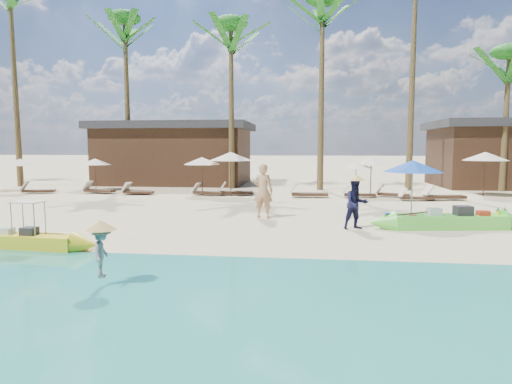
# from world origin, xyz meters

# --- Properties ---
(ground) EXTENTS (240.00, 240.00, 0.00)m
(ground) POSITION_xyz_m (0.00, 0.00, 0.00)
(ground) COLOR beige
(ground) RESTS_ON ground
(wet_sand_strip) EXTENTS (240.00, 4.50, 0.01)m
(wet_sand_strip) POSITION_xyz_m (0.00, -5.00, 0.00)
(wet_sand_strip) COLOR tan
(wet_sand_strip) RESTS_ON ground
(green_canoe) EXTENTS (5.71, 1.27, 0.73)m
(green_canoe) POSITION_xyz_m (5.84, 1.83, 0.25)
(green_canoe) COLOR #5DE245
(green_canoe) RESTS_ON ground
(yellow_canoe) EXTENTS (4.70, 0.82, 1.22)m
(yellow_canoe) POSITION_xyz_m (-5.90, -2.23, 0.20)
(yellow_canoe) COLOR yellow
(yellow_canoe) RESTS_ON ground
(tourist) EXTENTS (0.80, 0.60, 2.00)m
(tourist) POSITION_xyz_m (-0.25, 3.19, 1.00)
(tourist) COLOR tan
(tourist) RESTS_ON ground
(vendor_green) EXTENTS (0.93, 0.82, 1.61)m
(vendor_green) POSITION_xyz_m (2.88, 1.41, 0.81)
(vendor_green) COLOR #131435
(vendor_green) RESTS_ON ground
(vendor_yellow) EXTENTS (0.50, 0.68, 0.95)m
(vendor_yellow) POSITION_xyz_m (-2.44, -4.87, 0.66)
(vendor_yellow) COLOR gray
(vendor_yellow) RESTS_ON ground
(blue_umbrella) EXTENTS (2.00, 2.00, 2.15)m
(blue_umbrella) POSITION_xyz_m (4.92, 2.86, 1.94)
(blue_umbrella) COLOR #99999E
(blue_umbrella) RESTS_ON ground
(resort_parasol_2) EXTENTS (1.88, 1.88, 1.93)m
(resort_parasol_2) POSITION_xyz_m (-14.85, 10.33, 1.74)
(resort_parasol_2) COLOR #3D2419
(resort_parasol_2) RESTS_ON ground
(lounger_2_left) EXTENTS (1.85, 1.02, 0.60)m
(lounger_2_left) POSITION_xyz_m (-13.70, 9.94, 0.20)
(lounger_2_left) COLOR #3D2419
(lounger_2_left) RESTS_ON ground
(resort_parasol_3) EXTENTS (1.85, 1.85, 1.91)m
(resort_parasol_3) POSITION_xyz_m (-11.28, 12.08, 1.72)
(resort_parasol_3) COLOR #3D2419
(resort_parasol_3) RESTS_ON ground
(lounger_3_left) EXTENTS (1.86, 0.80, 0.61)m
(lounger_3_left) POSITION_xyz_m (-10.34, 10.43, 0.20)
(lounger_3_left) COLOR #3D2419
(lounger_3_left) RESTS_ON ground
(lounger_3_right) EXTENTS (1.71, 0.94, 0.56)m
(lounger_3_right) POSITION_xyz_m (-8.18, 10.55, 0.19)
(lounger_3_right) COLOR #3D2419
(lounger_3_right) RESTS_ON ground
(resort_parasol_4) EXTENTS (1.99, 1.99, 2.05)m
(resort_parasol_4) POSITION_xyz_m (-4.32, 10.42, 1.85)
(resort_parasol_4) COLOR #3D2419
(resort_parasol_4) RESTS_ON ground
(lounger_4_left) EXTENTS (1.71, 0.66, 0.57)m
(lounger_4_left) POSITION_xyz_m (-7.89, 10.00, 0.19)
(lounger_4_left) COLOR #3D2419
(lounger_4_left) RESTS_ON ground
(lounger_4_right) EXTENTS (1.80, 0.76, 0.59)m
(lounger_4_right) POSITION_xyz_m (-4.02, 10.17, 0.20)
(lounger_4_right) COLOR #3D2419
(lounger_4_right) RESTS_ON ground
(resort_parasol_5) EXTENTS (2.27, 2.27, 2.34)m
(resort_parasol_5) POSITION_xyz_m (-2.66, 10.02, 2.11)
(resort_parasol_5) COLOR #3D2419
(resort_parasol_5) RESTS_ON ground
(lounger_5_left) EXTENTS (1.93, 0.86, 0.63)m
(lounger_5_left) POSITION_xyz_m (-2.55, 10.39, 0.21)
(lounger_5_left) COLOR #3D2419
(lounger_5_left) RESTS_ON ground
(resort_parasol_6) EXTENTS (1.79, 1.79, 1.85)m
(resort_parasol_6) POSITION_xyz_m (3.90, 10.63, 1.66)
(resort_parasol_6) COLOR #3D2419
(resort_parasol_6) RESTS_ON ground
(lounger_6_left) EXTENTS (1.97, 0.61, 0.67)m
(lounger_6_left) POSITION_xyz_m (1.36, 9.87, 0.22)
(lounger_6_left) COLOR #3D2419
(lounger_6_left) RESTS_ON ground
(lounger_6_right) EXTENTS (1.68, 0.57, 0.56)m
(lounger_6_right) POSITION_xyz_m (3.94, 10.16, 0.19)
(lounger_6_right) COLOR #3D2419
(lounger_6_right) RESTS_ON ground
(resort_parasol_7) EXTENTS (1.99, 1.99, 2.05)m
(resort_parasol_7) POSITION_xyz_m (4.73, 11.01, 1.85)
(resort_parasol_7) COLOR #3D2419
(resort_parasol_7) RESTS_ON ground
(lounger_7_left) EXTENTS (1.73, 1.04, 0.56)m
(lounger_7_left) POSITION_xyz_m (5.74, 10.57, 0.19)
(lounger_7_left) COLOR #3D2419
(lounger_7_left) RESTS_ON ground
(lounger_7_right) EXTENTS (1.66, 0.57, 0.56)m
(lounger_7_right) POSITION_xyz_m (6.54, 9.10, 0.19)
(lounger_7_right) COLOR #3D2419
(lounger_7_right) RESTS_ON ground
(resort_parasol_8) EXTENTS (2.27, 2.27, 2.34)m
(resort_parasol_8) POSITION_xyz_m (10.67, 11.57, 2.11)
(resort_parasol_8) COLOR #3D2419
(resort_parasol_8) RESTS_ON ground
(lounger_8_left) EXTENTS (2.05, 0.83, 0.68)m
(lounger_8_left) POSITION_xyz_m (7.93, 9.49, 0.23)
(lounger_8_left) COLOR #3D2419
(lounger_8_left) RESTS_ON ground
(palm_1) EXTENTS (2.08, 2.08, 13.60)m
(palm_1) POSITION_xyz_m (-17.59, 14.06, 10.82)
(palm_1) COLOR brown
(palm_1) RESTS_ON ground
(palm_2) EXTENTS (2.08, 2.08, 11.33)m
(palm_2) POSITION_xyz_m (-10.45, 15.08, 9.18)
(palm_2) COLOR brown
(palm_2) RESTS_ON ground
(palm_3) EXTENTS (2.08, 2.08, 10.52)m
(palm_3) POSITION_xyz_m (-3.36, 14.27, 8.58)
(palm_3) COLOR brown
(palm_3) RESTS_ON ground
(palm_4) EXTENTS (2.08, 2.08, 11.70)m
(palm_4) POSITION_xyz_m (2.15, 14.01, 9.45)
(palm_4) COLOR brown
(palm_4) RESTS_ON ground
(palm_5) EXTENTS (2.08, 2.08, 13.60)m
(palm_5) POSITION_xyz_m (7.45, 14.38, 10.82)
(palm_5) COLOR brown
(palm_5) RESTS_ON ground
(palm_6) EXTENTS (2.08, 2.08, 8.51)m
(palm_6) POSITION_xyz_m (12.84, 14.52, 7.05)
(palm_6) COLOR brown
(palm_6) RESTS_ON ground
(pavilion_west) EXTENTS (10.80, 6.60, 4.30)m
(pavilion_west) POSITION_xyz_m (-8.00, 17.50, 2.19)
(pavilion_west) COLOR #3D2419
(pavilion_west) RESTS_ON ground
(pavilion_east) EXTENTS (8.80, 6.60, 4.30)m
(pavilion_east) POSITION_xyz_m (14.00, 17.50, 2.20)
(pavilion_east) COLOR #3D2419
(pavilion_east) RESTS_ON ground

